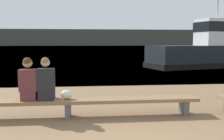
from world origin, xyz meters
The scene contains 7 objects.
water_surface centered at (0.00, 126.73, 0.00)m, with size 240.00×240.00×0.00m, color #386084.
far_shoreline centered at (0.00, 147.21, 4.68)m, with size 600.00×12.00×9.37m, color #4C4C42.
bench_main centered at (-1.17, 2.57, 0.35)m, with size 6.24×0.48×0.43m.
person_left centered at (-2.05, 2.58, 0.87)m, with size 0.39×0.40×0.99m.
person_right centered at (-1.66, 2.58, 0.86)m, with size 0.39×0.39×0.99m.
shopping_bag centered at (-1.20, 2.60, 0.54)m, with size 0.28×0.19×0.22m.
tugboat_red centered at (8.67, 14.32, 1.09)m, with size 10.58×5.35×5.90m.
Camera 1 is at (-0.70, -3.23, 1.76)m, focal length 40.00 mm.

